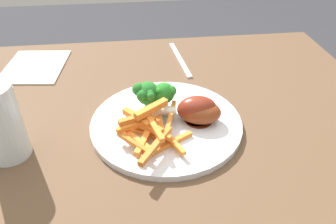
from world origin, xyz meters
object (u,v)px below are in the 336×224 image
at_px(dinner_plate, 168,123).
at_px(dining_table, 164,157).
at_px(water_glass, 0,123).
at_px(carrot_fries_pile, 151,128).
at_px(chicken_drumstick_far, 195,109).
at_px(broccoli_floret_front, 165,93).
at_px(broccoli_floret_middle, 147,94).
at_px(chicken_drumstick_near, 197,112).
at_px(fork, 180,59).

bearing_deg(dinner_plate, dining_table, -85.21).
xyz_separation_m(dining_table, water_glass, (0.27, 0.08, 0.19)).
height_order(carrot_fries_pile, chicken_drumstick_far, chicken_drumstick_far).
relative_size(dining_table, broccoli_floret_front, 15.55).
xyz_separation_m(dinner_plate, broccoli_floret_middle, (0.04, -0.03, 0.05)).
xyz_separation_m(dinner_plate, chicken_drumstick_near, (-0.05, 0.01, 0.03)).
relative_size(dinner_plate, fork, 1.50).
xyz_separation_m(dinner_plate, carrot_fries_pile, (0.04, 0.04, 0.03)).
relative_size(dinner_plate, broccoli_floret_front, 4.74).
bearing_deg(broccoli_floret_front, chicken_drumstick_far, 143.40).
height_order(chicken_drumstick_near, fork, chicken_drumstick_near).
relative_size(dining_table, chicken_drumstick_far, 7.47).
bearing_deg(broccoli_floret_middle, dinner_plate, 135.39).
height_order(fork, water_glass, water_glass).
distance_m(broccoli_floret_middle, chicken_drumstick_far, 0.09).
bearing_deg(broccoli_floret_front, dining_table, -73.25).
distance_m(dinner_plate, water_glass, 0.29).
relative_size(dinner_plate, water_glass, 2.14).
xyz_separation_m(dining_table, chicken_drumstick_far, (-0.05, 0.04, 0.16)).
bearing_deg(carrot_fries_pile, fork, -107.71).
relative_size(broccoli_floret_front, chicken_drumstick_near, 0.44).
height_order(chicken_drumstick_near, water_glass, water_glass).
bearing_deg(dinner_plate, broccoli_floret_front, -87.49).
height_order(dinner_plate, chicken_drumstick_near, chicken_drumstick_near).
distance_m(chicken_drumstick_near, water_glass, 0.33).
xyz_separation_m(fork, water_glass, (0.34, 0.31, 0.06)).
height_order(broccoli_floret_middle, chicken_drumstick_near, broccoli_floret_middle).
xyz_separation_m(chicken_drumstick_near, chicken_drumstick_far, (0.00, -0.00, 0.00)).
xyz_separation_m(broccoli_floret_middle, carrot_fries_pile, (0.00, 0.08, -0.02)).
xyz_separation_m(broccoli_floret_front, water_glass, (0.27, 0.08, 0.02)).
distance_m(broccoli_floret_front, broccoli_floret_middle, 0.03).
height_order(dining_table, dinner_plate, dinner_plate).
xyz_separation_m(broccoli_floret_middle, fork, (-0.10, -0.23, -0.05)).
bearing_deg(chicken_drumstick_near, water_glass, 6.84).
distance_m(broccoli_floret_front, chicken_drumstick_far, 0.06).
relative_size(dining_table, broccoli_floret_middle, 15.36).
xyz_separation_m(carrot_fries_pile, chicken_drumstick_far, (-0.08, -0.04, 0.00)).
xyz_separation_m(broccoli_floret_front, carrot_fries_pile, (0.03, 0.08, -0.02)).
bearing_deg(broccoli_floret_front, broccoli_floret_middle, -1.26).
xyz_separation_m(dining_table, dinner_plate, (-0.00, 0.04, 0.13)).
xyz_separation_m(carrot_fries_pile, chicken_drumstick_near, (-0.09, -0.04, 0.00)).
bearing_deg(chicken_drumstick_near, dining_table, -38.70).
xyz_separation_m(dinner_plate, water_glass, (0.28, 0.04, 0.06)).
relative_size(dinner_plate, chicken_drumstick_near, 2.10).
distance_m(chicken_drumstick_far, water_glass, 0.33).
distance_m(chicken_drumstick_near, chicken_drumstick_far, 0.01).
height_order(broccoli_floret_middle, water_glass, water_glass).
distance_m(dining_table, broccoli_floret_middle, 0.18).
distance_m(dining_table, chicken_drumstick_far, 0.17).
bearing_deg(chicken_drumstick_far, chicken_drumstick_near, 159.70).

